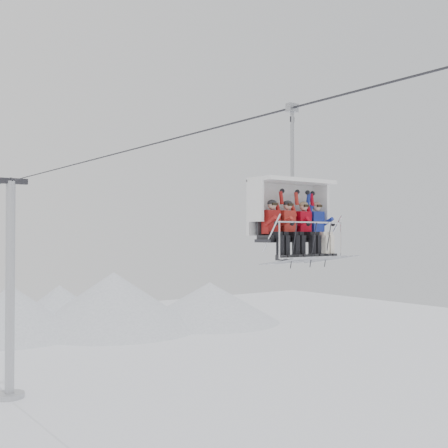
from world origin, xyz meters
TOP-DOWN VIEW (x-y plane):
  - lift_tower_right at (0.00, 22.00)m, footprint 2.00×1.80m
  - haul_cable at (0.00, 0.00)m, footprint 0.06×50.00m
  - chairlift_carrier at (0.00, -2.83)m, footprint 2.36×1.17m
  - skier_far_left at (-0.79, -3.14)m, footprint 0.40×1.69m
  - skier_center_left at (-0.26, -3.14)m, footprint 0.40×1.69m
  - skier_center_right at (0.31, -3.14)m, footprint 0.40×1.69m
  - skier_far_right at (0.79, -3.14)m, footprint 0.40×1.69m

SIDE VIEW (x-z plane):
  - lift_tower_right at x=0.00m, z-range -0.96..12.52m
  - skier_center_right at x=0.31m, z-range 9.40..11.00m
  - skier_far_left at x=-0.79m, z-range 9.40..11.01m
  - skier_center_left at x=-0.26m, z-range 9.40..11.01m
  - skier_far_right at x=0.79m, z-range 9.40..11.01m
  - chairlift_carrier at x=0.00m, z-range 8.68..12.66m
  - haul_cable at x=0.00m, z-range 13.27..13.33m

